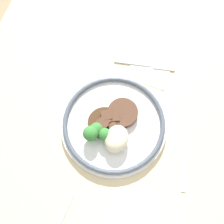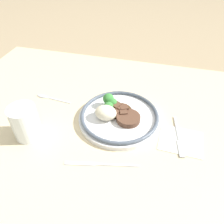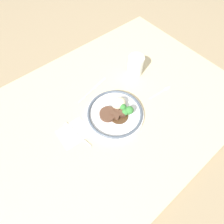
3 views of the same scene
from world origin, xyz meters
The scene contains 8 objects.
ground_plane centered at (0.00, 0.00, 0.00)m, with size 8.00×8.00×0.00m, color #998466.
dining_table centered at (0.00, 0.00, 0.02)m, with size 1.29×0.93×0.03m.
napkin centered at (-0.22, 0.00, 0.03)m, with size 0.13×0.12×0.00m.
plate centered at (-0.01, -0.05, 0.05)m, with size 0.27×0.27×0.07m.
juice_glass centered at (0.24, 0.09, 0.08)m, with size 0.08×0.08×0.11m.
fork centered at (-0.22, 0.00, 0.04)m, with size 0.04×0.17×0.00m.
knife centered at (0.00, 0.15, 0.03)m, with size 0.20×0.05×0.00m.
spoon centered at (0.28, -0.10, 0.04)m, with size 0.15×0.03×0.01m.
Camera 2 is at (-0.13, 0.48, 0.54)m, focal length 35.00 mm.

